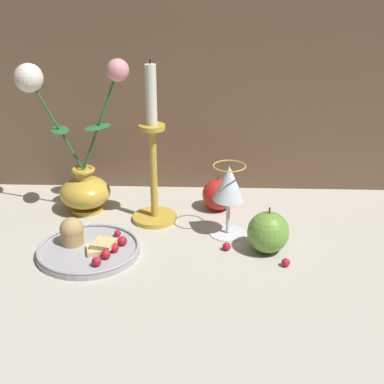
{
  "coord_description": "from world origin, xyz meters",
  "views": [
    {
      "loc": [
        0.09,
        -1.01,
        0.54
      ],
      "look_at": [
        0.05,
        -0.01,
        0.1
      ],
      "focal_mm": 50.0,
      "sensor_mm": 36.0,
      "label": 1
    }
  ],
  "objects_px": {
    "candlestick": "(153,166)",
    "apple_near_glass": "(268,232)",
    "wine_glass": "(229,187)",
    "apple_beside_vase": "(218,195)",
    "plate_with_pastries": "(86,246)",
    "vase": "(79,164)"
  },
  "relations": [
    {
      "from": "vase",
      "to": "apple_beside_vase",
      "type": "bearing_deg",
      "value": 3.11
    },
    {
      "from": "wine_glass",
      "to": "apple_near_glass",
      "type": "height_order",
      "value": "wine_glass"
    },
    {
      "from": "wine_glass",
      "to": "candlestick",
      "type": "height_order",
      "value": "candlestick"
    },
    {
      "from": "vase",
      "to": "plate_with_pastries",
      "type": "height_order",
      "value": "vase"
    },
    {
      "from": "wine_glass",
      "to": "apple_near_glass",
      "type": "relative_size",
      "value": 1.63
    },
    {
      "from": "apple_near_glass",
      "to": "apple_beside_vase",
      "type": "bearing_deg",
      "value": 116.89
    },
    {
      "from": "plate_with_pastries",
      "to": "candlestick",
      "type": "relative_size",
      "value": 0.58
    },
    {
      "from": "wine_glass",
      "to": "apple_near_glass",
      "type": "distance_m",
      "value": 0.12
    },
    {
      "from": "candlestick",
      "to": "apple_beside_vase",
      "type": "height_order",
      "value": "candlestick"
    },
    {
      "from": "candlestick",
      "to": "apple_near_glass",
      "type": "relative_size",
      "value": 3.71
    },
    {
      "from": "vase",
      "to": "apple_beside_vase",
      "type": "relative_size",
      "value": 4.06
    },
    {
      "from": "wine_glass",
      "to": "apple_beside_vase",
      "type": "bearing_deg",
      "value": 99.19
    },
    {
      "from": "apple_beside_vase",
      "to": "apple_near_glass",
      "type": "distance_m",
      "value": 0.22
    },
    {
      "from": "plate_with_pastries",
      "to": "wine_glass",
      "type": "bearing_deg",
      "value": 17.73
    },
    {
      "from": "plate_with_pastries",
      "to": "apple_near_glass",
      "type": "height_order",
      "value": "apple_near_glass"
    },
    {
      "from": "vase",
      "to": "candlestick",
      "type": "distance_m",
      "value": 0.18
    },
    {
      "from": "vase",
      "to": "apple_beside_vase",
      "type": "height_order",
      "value": "vase"
    },
    {
      "from": "candlestick",
      "to": "apple_beside_vase",
      "type": "xyz_separation_m",
      "value": [
        0.14,
        0.06,
        -0.09
      ]
    },
    {
      "from": "wine_glass",
      "to": "vase",
      "type": "bearing_deg",
      "value": 162.62
    },
    {
      "from": "vase",
      "to": "wine_glass",
      "type": "distance_m",
      "value": 0.35
    },
    {
      "from": "apple_near_glass",
      "to": "candlestick",
      "type": "bearing_deg",
      "value": 151.24
    },
    {
      "from": "apple_beside_vase",
      "to": "plate_with_pastries",
      "type": "bearing_deg",
      "value": -141.08
    }
  ]
}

